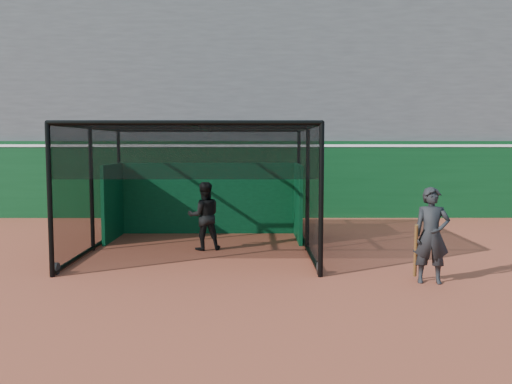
{
  "coord_description": "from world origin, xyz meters",
  "views": [
    {
      "loc": [
        0.88,
        -9.22,
        2.38
      ],
      "look_at": [
        0.91,
        2.0,
        1.4
      ],
      "focal_mm": 38.0,
      "sensor_mm": 36.0,
      "label": 1
    }
  ],
  "objects": [
    {
      "name": "ground",
      "position": [
        0.0,
        0.0,
        0.0
      ],
      "size": [
        120.0,
        120.0,
        0.0
      ],
      "primitive_type": "plane",
      "color": "#98432C",
      "rests_on": "ground"
    },
    {
      "name": "outfield_wall",
      "position": [
        0.0,
        8.5,
        1.29
      ],
      "size": [
        50.0,
        0.5,
        2.5
      ],
      "color": "#0A3717",
      "rests_on": "ground"
    },
    {
      "name": "grandstand",
      "position": [
        0.0,
        12.27,
        4.48
      ],
      "size": [
        50.0,
        7.85,
        8.95
      ],
      "color": "#4C4C4F",
      "rests_on": "ground"
    },
    {
      "name": "batting_cage",
      "position": [
        -0.35,
        2.89,
        1.38
      ],
      "size": [
        4.94,
        5.05,
        2.77
      ],
      "color": "black",
      "rests_on": "ground"
    },
    {
      "name": "batter",
      "position": [
        -0.26,
        2.95,
        0.77
      ],
      "size": [
        0.86,
        0.74,
        1.54
      ],
      "primitive_type": "imported",
      "rotation": [
        0.0,
        0.0,
        3.37
      ],
      "color": "black",
      "rests_on": "ground"
    },
    {
      "name": "on_deck_player",
      "position": [
        3.92,
        -0.04,
        0.83
      ],
      "size": [
        0.66,
        0.49,
        1.66
      ],
      "color": "black",
      "rests_on": "ground"
    }
  ]
}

